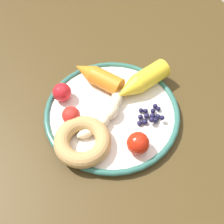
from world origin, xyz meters
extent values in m
plane|color=gray|center=(0.00, 0.00, 0.00)|extent=(6.00, 6.00, 0.00)
cube|color=#463418|center=(0.00, 0.00, 0.71)|extent=(0.99, 0.84, 0.03)
cube|color=#443B15|center=(-0.43, 0.36, 0.35)|extent=(0.05, 0.05, 0.70)
cylinder|color=white|center=(0.06, -0.04, 0.74)|extent=(0.27, 0.27, 0.01)
torus|color=#30695D|center=(0.06, -0.04, 0.74)|extent=(0.29, 0.29, 0.01)
ellipsoid|color=beige|center=(0.09, -0.11, 0.75)|extent=(0.02, 0.04, 0.02)
ellipsoid|color=beige|center=(0.08, -0.07, 0.75)|extent=(0.04, 0.05, 0.02)
ellipsoid|color=beige|center=(0.06, -0.04, 0.76)|extent=(0.05, 0.05, 0.03)
ellipsoid|color=beige|center=(0.04, -0.02, 0.75)|extent=(0.05, 0.04, 0.02)
ellipsoid|color=beige|center=(0.01, -0.01, 0.75)|extent=(0.05, 0.03, 0.02)
cylinder|color=orange|center=(-0.01, -0.02, 0.76)|extent=(0.08, 0.07, 0.04)
cone|color=orange|center=(-0.06, -0.06, 0.76)|extent=(0.06, 0.06, 0.04)
cylinder|color=yellow|center=(0.01, 0.07, 0.76)|extent=(0.06, 0.09, 0.04)
cone|color=yellow|center=(0.03, 0.01, 0.76)|extent=(0.06, 0.06, 0.04)
torus|color=tan|center=(0.11, -0.12, 0.76)|extent=(0.15, 0.15, 0.03)
sphere|color=#191638|center=(0.11, 0.04, 0.75)|extent=(0.01, 0.01, 0.01)
sphere|color=#191638|center=(0.10, 0.03, 0.75)|extent=(0.01, 0.01, 0.01)
sphere|color=#191638|center=(0.09, 0.04, 0.75)|extent=(0.01, 0.01, 0.01)
sphere|color=#191638|center=(0.10, 0.02, 0.75)|extent=(0.01, 0.01, 0.01)
sphere|color=#191638|center=(0.11, 0.03, 0.75)|extent=(0.01, 0.01, 0.01)
sphere|color=#191638|center=(0.11, 0.01, 0.75)|extent=(0.01, 0.01, 0.01)
sphere|color=#191638|center=(0.08, 0.03, 0.75)|extent=(0.01, 0.01, 0.01)
sphere|color=#191638|center=(0.08, 0.05, 0.75)|extent=(0.01, 0.01, 0.01)
sphere|color=#191638|center=(0.11, 0.00, 0.75)|extent=(0.01, 0.01, 0.01)
sphere|color=#191638|center=(0.09, 0.05, 0.75)|extent=(0.01, 0.01, 0.01)
sphere|color=#191638|center=(0.08, 0.02, 0.75)|extent=(0.01, 0.01, 0.01)
sphere|color=#191638|center=(0.09, 0.01, 0.75)|extent=(0.01, 0.01, 0.01)
sphere|color=#191638|center=(0.12, 0.04, 0.76)|extent=(0.01, 0.01, 0.01)
sphere|color=#191638|center=(0.11, 0.02, 0.76)|extent=(0.01, 0.01, 0.01)
sphere|color=red|center=(0.15, -0.03, 0.76)|extent=(0.04, 0.04, 0.04)
sphere|color=red|center=(-0.02, -0.12, 0.76)|extent=(0.04, 0.04, 0.04)
sphere|color=red|center=(0.04, -0.12, 0.76)|extent=(0.04, 0.04, 0.04)
camera|label=1|loc=(0.37, -0.18, 1.24)|focal=46.49mm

